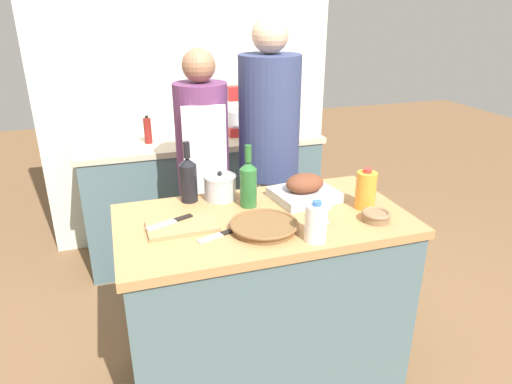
% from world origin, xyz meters
% --- Properties ---
extents(ground_plane, '(12.00, 12.00, 0.00)m').
position_xyz_m(ground_plane, '(0.00, 0.00, 0.00)').
color(ground_plane, brown).
extents(kitchen_island, '(1.30, 0.70, 0.93)m').
position_xyz_m(kitchen_island, '(0.00, 0.00, 0.47)').
color(kitchen_island, '#4C666B').
rests_on(kitchen_island, ground_plane).
extents(back_counter, '(1.75, 0.60, 0.92)m').
position_xyz_m(back_counter, '(0.00, 1.44, 0.46)').
color(back_counter, '#4C666B').
rests_on(back_counter, ground_plane).
extents(back_wall, '(2.25, 0.10, 2.55)m').
position_xyz_m(back_wall, '(0.00, 1.79, 1.27)').
color(back_wall, silver).
rests_on(back_wall, ground_plane).
extents(roasting_pan, '(0.33, 0.29, 0.13)m').
position_xyz_m(roasting_pan, '(0.26, 0.14, 0.98)').
color(roasting_pan, '#BCBCC1').
rests_on(roasting_pan, kitchen_island).
extents(wicker_basket, '(0.29, 0.29, 0.04)m').
position_xyz_m(wicker_basket, '(-0.04, -0.12, 0.95)').
color(wicker_basket, brown).
rests_on(wicker_basket, kitchen_island).
extents(cutting_board, '(0.30, 0.18, 0.02)m').
position_xyz_m(cutting_board, '(-0.37, -0.00, 0.94)').
color(cutting_board, '#AD7F51').
rests_on(cutting_board, kitchen_island).
extents(stock_pot, '(0.16, 0.16, 0.14)m').
position_xyz_m(stock_pot, '(-0.13, 0.27, 0.99)').
color(stock_pot, '#B7B7BC').
rests_on(stock_pot, kitchen_island).
extents(mixing_bowl, '(0.13, 0.13, 0.05)m').
position_xyz_m(mixing_bowl, '(0.46, -0.19, 0.95)').
color(mixing_bowl, '#846647').
rests_on(mixing_bowl, kitchen_island).
extents(juice_jug, '(0.09, 0.09, 0.19)m').
position_xyz_m(juice_jug, '(0.48, -0.05, 1.02)').
color(juice_jug, orange).
rests_on(juice_jug, kitchen_island).
extents(milk_jug, '(0.09, 0.09, 0.17)m').
position_xyz_m(milk_jug, '(0.13, -0.27, 1.01)').
color(milk_jug, white).
rests_on(milk_jug, kitchen_island).
extents(wine_bottle_green, '(0.08, 0.08, 0.30)m').
position_xyz_m(wine_bottle_green, '(-0.03, 0.14, 1.05)').
color(wine_bottle_green, '#28662D').
rests_on(wine_bottle_green, kitchen_island).
extents(wine_bottle_dark, '(0.08, 0.08, 0.30)m').
position_xyz_m(wine_bottle_dark, '(-0.28, 0.28, 1.05)').
color(wine_bottle_dark, black).
rests_on(wine_bottle_dark, kitchen_island).
extents(wine_glass_left, '(0.08, 0.08, 0.12)m').
position_xyz_m(wine_glass_left, '(0.23, -0.12, 1.02)').
color(wine_glass_left, silver).
rests_on(wine_glass_left, kitchen_island).
extents(knife_chef, '(0.21, 0.11, 0.01)m').
position_xyz_m(knife_chef, '(-0.41, 0.04, 0.95)').
color(knife_chef, '#B7B7BC').
rests_on(knife_chef, cutting_board).
extents(knife_paring, '(0.18, 0.09, 0.01)m').
position_xyz_m(knife_paring, '(-0.23, -0.12, 0.93)').
color(knife_paring, '#B7B7BC').
rests_on(knife_paring, kitchen_island).
extents(stand_mixer, '(0.18, 0.14, 0.36)m').
position_xyz_m(stand_mixer, '(0.30, 1.42, 1.07)').
color(stand_mixer, '#B22323').
rests_on(stand_mixer, back_counter).
extents(condiment_bottle_tall, '(0.06, 0.06, 0.16)m').
position_xyz_m(condiment_bottle_tall, '(-0.10, 1.28, 0.99)').
color(condiment_bottle_tall, '#332D28').
rests_on(condiment_bottle_tall, back_counter).
extents(condiment_bottle_short, '(0.05, 0.05, 0.20)m').
position_xyz_m(condiment_bottle_short, '(-0.37, 1.41, 1.01)').
color(condiment_bottle_short, maroon).
rests_on(condiment_bottle_short, back_counter).
extents(person_cook_aproned, '(0.31, 0.32, 1.60)m').
position_xyz_m(person_cook_aproned, '(-0.11, 0.78, 0.89)').
color(person_cook_aproned, beige).
rests_on(person_cook_aproned, ground_plane).
extents(person_cook_guest, '(0.36, 0.36, 1.77)m').
position_xyz_m(person_cook_guest, '(0.28, 0.73, 0.98)').
color(person_cook_guest, beige).
rests_on(person_cook_guest, ground_plane).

